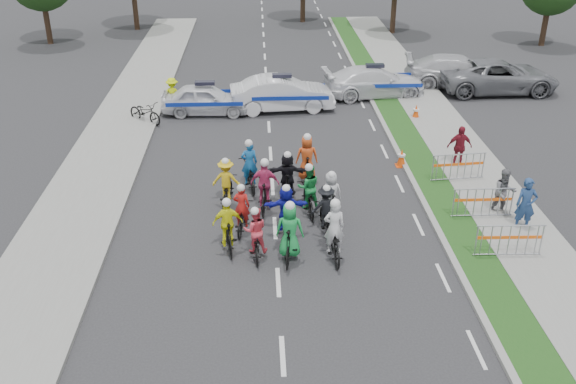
{
  "coord_description": "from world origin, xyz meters",
  "views": [
    {
      "loc": [
        -0.43,
        -14.67,
        10.15
      ],
      "look_at": [
        0.43,
        3.35,
        1.1
      ],
      "focal_mm": 40.0,
      "sensor_mm": 36.0,
      "label": 1
    }
  ],
  "objects_px": {
    "rider_0": "(334,238)",
    "civilian_suv": "(498,76)",
    "rider_2": "(255,238)",
    "cone_1": "(416,112)",
    "police_car_2": "(374,82)",
    "cone_0": "(401,158)",
    "rider_7": "(331,200)",
    "rider_6": "(242,215)",
    "rider_9": "(265,190)",
    "rider_8": "(308,194)",
    "spectator_1": "(504,193)",
    "spectator_2": "(459,147)",
    "rider_3": "(228,230)",
    "police_car_1": "(282,94)",
    "police_car_0": "(206,99)",
    "parked_bike": "(145,112)",
    "rider_5": "(286,213)",
    "barrier_0": "(509,242)",
    "marshal_hiviz": "(173,94)",
    "barrier_1": "(483,204)",
    "barrier_2": "(458,168)",
    "rider_4": "(326,213)",
    "rider_13": "(307,163)",
    "rider_11": "(287,178)",
    "rider_1": "(290,237)",
    "rider_12": "(250,172)",
    "civilian_sedan": "(458,71)",
    "rider_10": "(227,186)"
  },
  "relations": [
    {
      "from": "rider_6",
      "to": "civilian_sedan",
      "type": "height_order",
      "value": "rider_6"
    },
    {
      "from": "spectator_1",
      "to": "barrier_1",
      "type": "distance_m",
      "value": 0.85
    },
    {
      "from": "rider_3",
      "to": "police_car_1",
      "type": "relative_size",
      "value": 0.37
    },
    {
      "from": "rider_4",
      "to": "barrier_1",
      "type": "xyz_separation_m",
      "value": [
        5.13,
        0.56,
        -0.09
      ]
    },
    {
      "from": "civilian_suv",
      "to": "cone_0",
      "type": "xyz_separation_m",
      "value": [
        -6.79,
        -8.94,
        -0.49
      ]
    },
    {
      "from": "police_car_0",
      "to": "parked_bike",
      "type": "relative_size",
      "value": 2.14
    },
    {
      "from": "rider_3",
      "to": "rider_4",
      "type": "bearing_deg",
      "value": -171.21
    },
    {
      "from": "rider_2",
      "to": "parked_bike",
      "type": "height_order",
      "value": "rider_2"
    },
    {
      "from": "rider_0",
      "to": "police_car_2",
      "type": "relative_size",
      "value": 0.38
    },
    {
      "from": "rider_1",
      "to": "marshal_hiviz",
      "type": "bearing_deg",
      "value": -61.46
    },
    {
      "from": "police_car_0",
      "to": "parked_bike",
      "type": "distance_m",
      "value": 2.88
    },
    {
      "from": "rider_8",
      "to": "spectator_1",
      "type": "height_order",
      "value": "rider_8"
    },
    {
      "from": "barrier_2",
      "to": "parked_bike",
      "type": "bearing_deg",
      "value": 151.09
    },
    {
      "from": "rider_3",
      "to": "marshal_hiviz",
      "type": "xyz_separation_m",
      "value": [
        -3.05,
        12.72,
        0.09
      ]
    },
    {
      "from": "rider_3",
      "to": "spectator_2",
      "type": "height_order",
      "value": "rider_3"
    },
    {
      "from": "rider_3",
      "to": "rider_5",
      "type": "bearing_deg",
      "value": -161.61
    },
    {
      "from": "cone_0",
      "to": "rider_5",
      "type": "bearing_deg",
      "value": -133.51
    },
    {
      "from": "police_car_0",
      "to": "rider_1",
      "type": "bearing_deg",
      "value": -163.1
    },
    {
      "from": "police_car_0",
      "to": "civilian_sedan",
      "type": "distance_m",
      "value": 13.36
    },
    {
      "from": "rider_2",
      "to": "cone_1",
      "type": "distance_m",
      "value": 13.44
    },
    {
      "from": "rider_2",
      "to": "cone_0",
      "type": "relative_size",
      "value": 2.37
    },
    {
      "from": "rider_12",
      "to": "barrier_0",
      "type": "relative_size",
      "value": 0.97
    },
    {
      "from": "rider_4",
      "to": "rider_10",
      "type": "bearing_deg",
      "value": -39.19
    },
    {
      "from": "civilian_sedan",
      "to": "spectator_1",
      "type": "distance_m",
      "value": 14.21
    },
    {
      "from": "rider_8",
      "to": "marshal_hiviz",
      "type": "height_order",
      "value": "rider_8"
    },
    {
      "from": "barrier_0",
      "to": "rider_3",
      "type": "bearing_deg",
      "value": 173.79
    },
    {
      "from": "civilian_suv",
      "to": "rider_7",
      "type": "bearing_deg",
      "value": 141.79
    },
    {
      "from": "civilian_suv",
      "to": "rider_9",
      "type": "bearing_deg",
      "value": 134.8
    },
    {
      "from": "spectator_2",
      "to": "cone_1",
      "type": "relative_size",
      "value": 2.36
    },
    {
      "from": "rider_2",
      "to": "rider_6",
      "type": "bearing_deg",
      "value": -77.5
    },
    {
      "from": "rider_6",
      "to": "rider_9",
      "type": "xyz_separation_m",
      "value": [
        0.75,
        1.34,
        0.18
      ]
    },
    {
      "from": "rider_13",
      "to": "civilian_suv",
      "type": "height_order",
      "value": "rider_13"
    },
    {
      "from": "rider_4",
      "to": "rider_8",
      "type": "relative_size",
      "value": 0.93
    },
    {
      "from": "rider_0",
      "to": "civilian_suv",
      "type": "distance_m",
      "value": 18.3
    },
    {
      "from": "rider_5",
      "to": "rider_10",
      "type": "height_order",
      "value": "rider_5"
    },
    {
      "from": "civilian_suv",
      "to": "spectator_2",
      "type": "height_order",
      "value": "civilian_suv"
    },
    {
      "from": "rider_7",
      "to": "cone_1",
      "type": "relative_size",
      "value": 2.47
    },
    {
      "from": "rider_1",
      "to": "police_car_1",
      "type": "relative_size",
      "value": 0.4
    },
    {
      "from": "barrier_1",
      "to": "barrier_2",
      "type": "xyz_separation_m",
      "value": [
        0.0,
        2.77,
        0.0
      ]
    },
    {
      "from": "rider_8",
      "to": "rider_12",
      "type": "bearing_deg",
      "value": -49.89
    },
    {
      "from": "rider_10",
      "to": "rider_8",
      "type": "bearing_deg",
      "value": 172.61
    },
    {
      "from": "rider_11",
      "to": "civilian_sedan",
      "type": "distance_m",
      "value": 15.63
    },
    {
      "from": "police_car_2",
      "to": "cone_0",
      "type": "bearing_deg",
      "value": 169.87
    },
    {
      "from": "rider_6",
      "to": "barrier_0",
      "type": "distance_m",
      "value": 7.99
    },
    {
      "from": "rider_11",
      "to": "parked_bike",
      "type": "bearing_deg",
      "value": -48.81
    },
    {
      "from": "rider_6",
      "to": "barrier_2",
      "type": "xyz_separation_m",
      "value": [
        7.73,
        3.12,
        0.01
      ]
    },
    {
      "from": "rider_13",
      "to": "parked_bike",
      "type": "xyz_separation_m",
      "value": [
        -6.77,
        6.46,
        -0.24
      ]
    },
    {
      "from": "police_car_2",
      "to": "barrier_1",
      "type": "bearing_deg",
      "value": 178.36
    },
    {
      "from": "rider_0",
      "to": "police_car_1",
      "type": "xyz_separation_m",
      "value": [
        -0.98,
        12.99,
        0.16
      ]
    },
    {
      "from": "police_car_0",
      "to": "barrier_1",
      "type": "bearing_deg",
      "value": -135.44
    }
  ]
}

